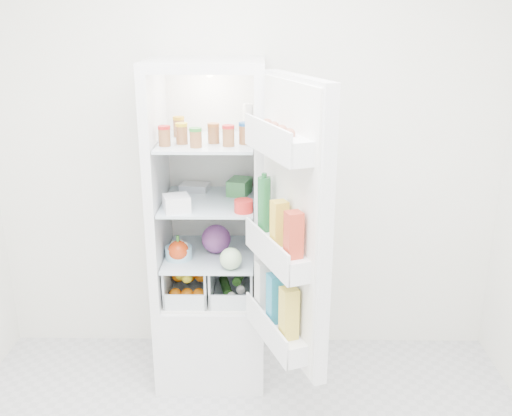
{
  "coord_description": "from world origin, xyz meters",
  "views": [
    {
      "loc": [
        0.09,
        -1.75,
        2.01
      ],
      "look_at": [
        0.06,
        0.95,
        1.09
      ],
      "focal_mm": 40.0,
      "sensor_mm": 36.0,
      "label": 1
    }
  ],
  "objects_px": {
    "mushroom_bowl": "(179,253)",
    "refrigerator": "(212,262)",
    "fridge_door": "(289,231)",
    "red_cabbage": "(216,239)"
  },
  "relations": [
    {
      "from": "fridge_door",
      "to": "refrigerator",
      "type": "bearing_deg",
      "value": 12.11
    },
    {
      "from": "mushroom_bowl",
      "to": "refrigerator",
      "type": "bearing_deg",
      "value": 40.1
    },
    {
      "from": "refrigerator",
      "to": "red_cabbage",
      "type": "height_order",
      "value": "refrigerator"
    },
    {
      "from": "refrigerator",
      "to": "red_cabbage",
      "type": "xyz_separation_m",
      "value": [
        0.03,
        -0.05,
        0.16
      ]
    },
    {
      "from": "mushroom_bowl",
      "to": "fridge_door",
      "type": "relative_size",
      "value": 0.11
    },
    {
      "from": "red_cabbage",
      "to": "fridge_door",
      "type": "distance_m",
      "value": 0.73
    },
    {
      "from": "fridge_door",
      "to": "mushroom_bowl",
      "type": "bearing_deg",
      "value": 28.75
    },
    {
      "from": "refrigerator",
      "to": "fridge_door",
      "type": "height_order",
      "value": "refrigerator"
    },
    {
      "from": "mushroom_bowl",
      "to": "red_cabbage",
      "type": "bearing_deg",
      "value": 23.46
    },
    {
      "from": "refrigerator",
      "to": "mushroom_bowl",
      "type": "height_order",
      "value": "refrigerator"
    }
  ]
}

